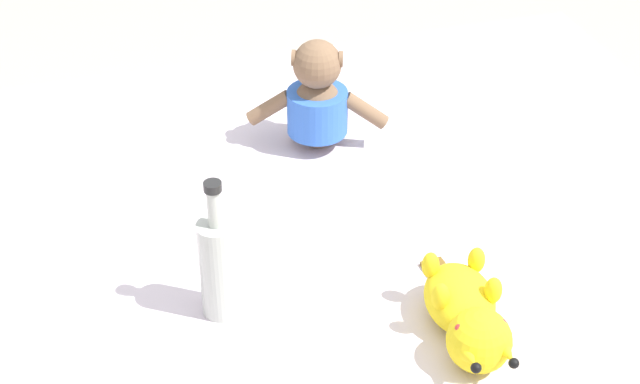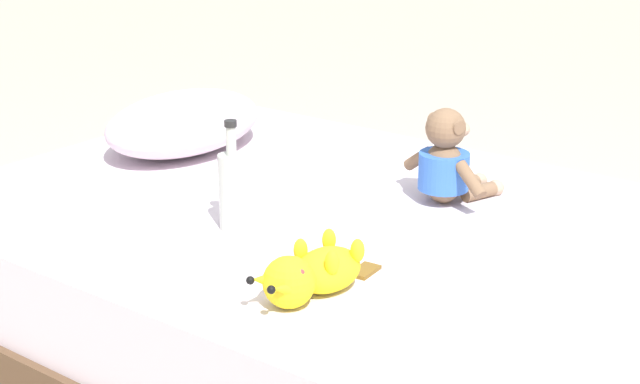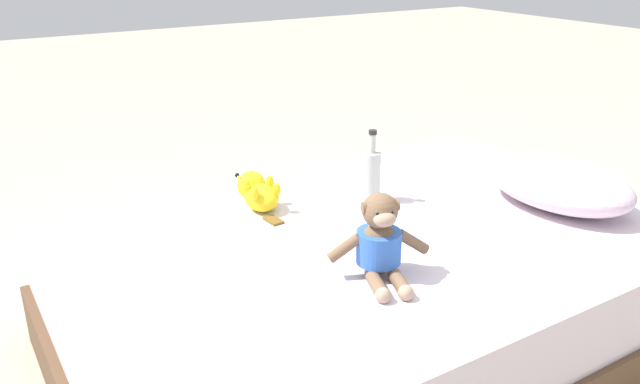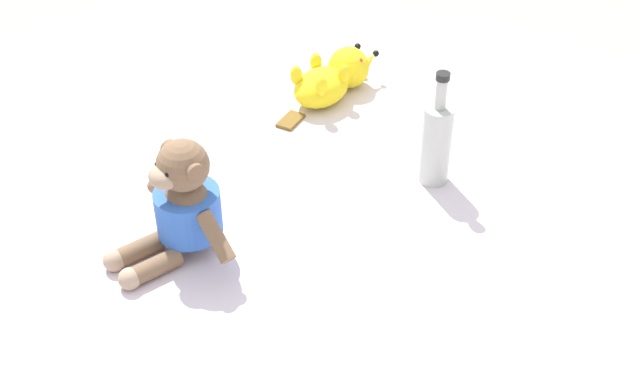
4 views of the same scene
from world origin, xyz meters
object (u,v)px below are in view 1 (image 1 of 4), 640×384
object	(u,v)px
plush_monkey	(318,101)
glass_bottle	(219,265)
bed	(275,306)
plush_yellow_creature	(468,315)

from	to	relation	value
plush_monkey	glass_bottle	world-z (taller)	glass_bottle
bed	glass_bottle	distance (m)	0.41
plush_monkey	glass_bottle	bearing A→B (deg)	146.25
bed	plush_monkey	distance (m)	0.41
bed	plush_monkey	xyz separation A→B (m)	(0.22, -0.15, 0.31)
plush_yellow_creature	glass_bottle	size ratio (longest dim) A/B	1.30
plush_monkey	glass_bottle	size ratio (longest dim) A/B	1.11
plush_yellow_creature	glass_bottle	world-z (taller)	glass_bottle
plush_yellow_creature	plush_monkey	bearing A→B (deg)	5.37
plush_monkey	plush_yellow_creature	bearing A→B (deg)	-174.63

